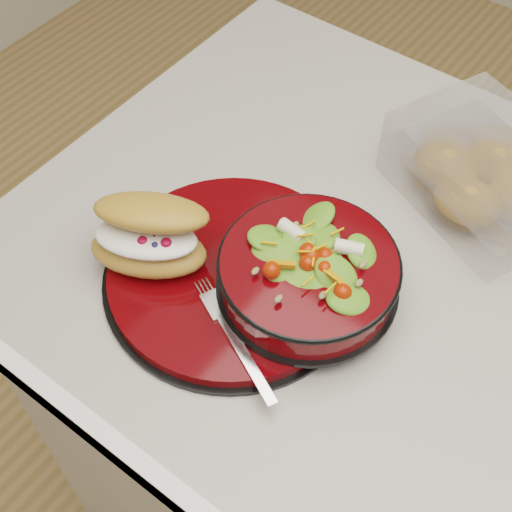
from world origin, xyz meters
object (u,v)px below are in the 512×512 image
Objects in this scene: dinner_plate at (232,275)px; pastry_box at (485,174)px; salad_bowl at (309,270)px; croissant at (150,236)px; fork at (236,341)px; island_counter at (432,477)px.

pastry_box reaches higher than dinner_plate.
pastry_box is (0.09, 0.26, -0.01)m from salad_bowl.
salad_bowl reaches higher than pastry_box.
dinner_plate is at bearing -159.14° from salad_bowl.
croissant is 0.42m from pastry_box.
croissant is at bearing 102.67° from fork.
fork is at bearing -100.88° from salad_bowl.
fork reaches higher than dinner_plate.
dinner_plate is 0.11m from croissant.
salad_bowl is at bearing 14.35° from fork.
croissant is at bearing -156.68° from salad_bowl.
dinner_plate is 0.34m from pastry_box.
croissant is 0.58× the size of pastry_box.
croissant is 1.06× the size of fork.
dinner_plate is at bearing -97.34° from pastry_box.
dinner_plate is (-0.30, -0.13, 0.46)m from island_counter.
island_counter is 0.56m from dinner_plate.
island_counter is at bearing -24.09° from fork.
fork is (-0.23, -0.20, 0.47)m from island_counter.
island_counter is 0.66m from croissant.
fork is at bearing -139.31° from island_counter.
croissant is at bearing -156.35° from island_counter.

